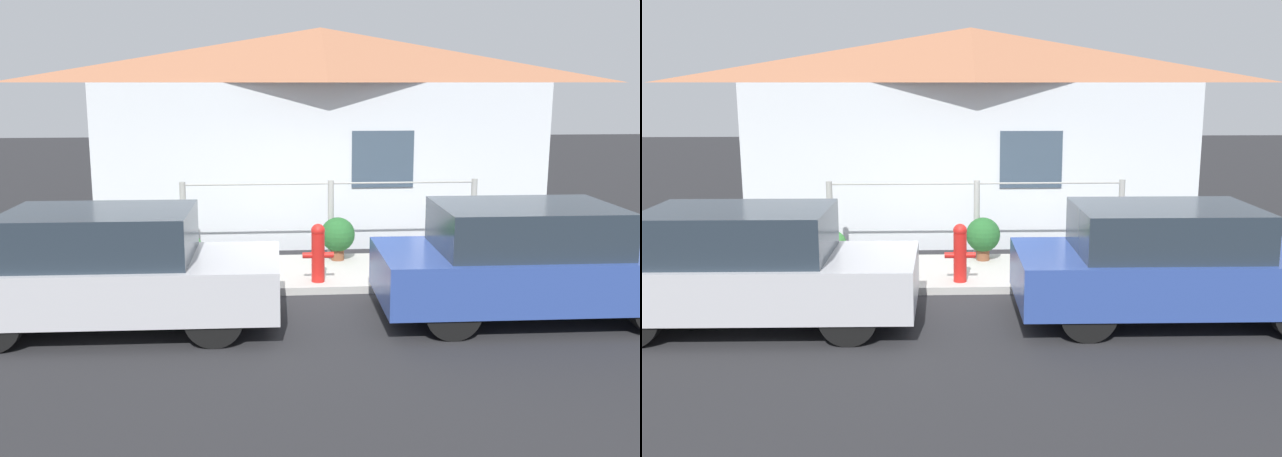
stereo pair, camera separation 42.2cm
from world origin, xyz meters
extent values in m
plane|color=#262628|center=(0.00, 0.00, 0.00)|extent=(60.00, 60.00, 0.00)
cube|color=#B2AFA8|center=(0.00, 0.99, 0.06)|extent=(24.00, 1.97, 0.11)
cube|color=silver|center=(0.00, 2.82, 1.48)|extent=(8.08, 0.12, 2.95)
cube|color=#384756|center=(1.01, 2.75, 1.62)|extent=(1.10, 0.04, 1.00)
pyramid|color=#A36647|center=(0.00, 3.86, 3.45)|extent=(8.48, 2.20, 0.99)
cylinder|color=#999993|center=(-2.40, 1.82, 0.75)|extent=(0.10, 0.10, 1.27)
cylinder|color=#999993|center=(0.00, 1.82, 0.75)|extent=(0.10, 0.10, 1.27)
cylinder|color=#999993|center=(2.40, 1.82, 0.75)|extent=(0.10, 0.10, 1.27)
cylinder|color=#999993|center=(0.00, 1.82, 1.34)|extent=(4.80, 0.03, 0.03)
cube|color=#B7B7BC|center=(-2.91, -1.15, 0.56)|extent=(3.99, 1.75, 0.62)
cube|color=#232D38|center=(-3.07, -1.15, 1.17)|extent=(2.21, 1.51, 0.59)
cylinder|color=black|center=(-1.67, -0.45, 0.34)|extent=(0.68, 0.21, 0.67)
cylinder|color=black|center=(-1.69, -1.89, 0.34)|extent=(0.68, 0.21, 0.67)
cylinder|color=black|center=(-4.12, -0.41, 0.34)|extent=(0.68, 0.21, 0.67)
cube|color=#2D4793|center=(2.32, -1.15, 0.57)|extent=(4.03, 1.81, 0.63)
cube|color=#232D38|center=(2.16, -1.15, 1.17)|extent=(2.22, 1.57, 0.57)
cylinder|color=black|center=(3.57, -0.41, 0.34)|extent=(0.67, 0.21, 0.67)
cylinder|color=black|center=(1.09, -0.38, 0.34)|extent=(0.67, 0.21, 0.67)
cylinder|color=black|center=(1.07, -1.88, 0.34)|extent=(0.67, 0.21, 0.67)
cylinder|color=red|center=(-0.33, 0.31, 0.47)|extent=(0.19, 0.19, 0.71)
sphere|color=red|center=(-0.33, 0.31, 0.87)|extent=(0.20, 0.20, 0.20)
cylinder|color=red|center=(-0.47, 0.31, 0.50)|extent=(0.17, 0.09, 0.09)
cylinder|color=red|center=(-0.19, 0.31, 0.50)|extent=(0.17, 0.09, 0.09)
cylinder|color=brown|center=(0.09, 1.57, 0.22)|extent=(0.21, 0.21, 0.21)
sphere|color=#235B28|center=(0.09, 1.57, 0.53)|extent=(0.56, 0.56, 0.56)
cylinder|color=slate|center=(-2.31, 1.30, 0.20)|extent=(0.23, 0.23, 0.17)
sphere|color=#387F38|center=(-2.31, 1.30, 0.45)|extent=(0.46, 0.46, 0.46)
camera|label=1|loc=(-1.13, -9.66, 2.96)|focal=40.00mm
camera|label=2|loc=(-0.71, -9.69, 2.96)|focal=40.00mm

